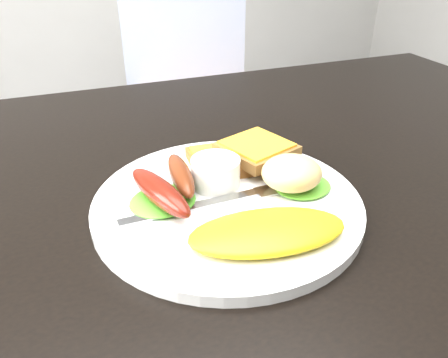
{
  "coord_description": "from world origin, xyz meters",
  "views": [
    {
      "loc": [
        -0.21,
        -0.44,
        1.02
      ],
      "look_at": [
        -0.06,
        -0.06,
        0.78
      ],
      "focal_mm": 35.0,
      "sensor_mm": 36.0,
      "label": 1
    }
  ],
  "objects_px": {
    "dining_chair": "(203,105)",
    "person": "(151,69)",
    "plate": "(227,204)",
    "dining_table": "(254,183)"
  },
  "relations": [
    {
      "from": "dining_chair",
      "to": "person",
      "type": "distance_m",
      "value": 0.4
    },
    {
      "from": "dining_table",
      "to": "plate",
      "type": "height_order",
      "value": "plate"
    },
    {
      "from": "plate",
      "to": "dining_chair",
      "type": "bearing_deg",
      "value": 73.18
    },
    {
      "from": "person",
      "to": "plate",
      "type": "bearing_deg",
      "value": 59.92
    },
    {
      "from": "dining_table",
      "to": "person",
      "type": "relative_size",
      "value": 0.89
    },
    {
      "from": "plate",
      "to": "dining_table",
      "type": "bearing_deg",
      "value": 47.34
    },
    {
      "from": "person",
      "to": "plate",
      "type": "xyz_separation_m",
      "value": [
        -0.09,
        -0.82,
        0.08
      ]
    },
    {
      "from": "person",
      "to": "plate",
      "type": "height_order",
      "value": "person"
    },
    {
      "from": "dining_table",
      "to": "dining_chair",
      "type": "relative_size",
      "value": 2.59
    },
    {
      "from": "dining_table",
      "to": "person",
      "type": "xyz_separation_m",
      "value": [
        0.03,
        0.75,
        -0.06
      ]
    }
  ]
}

